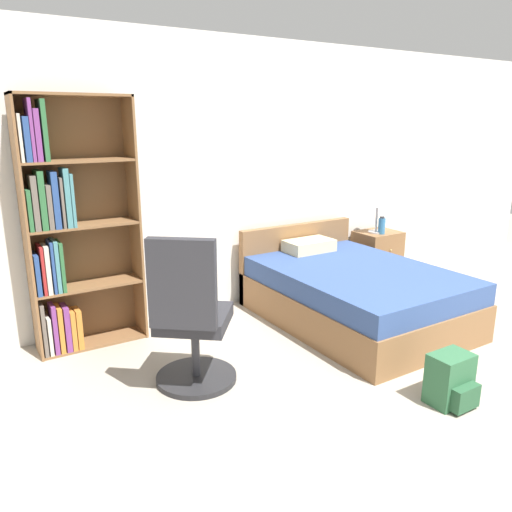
% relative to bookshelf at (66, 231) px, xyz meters
% --- Properties ---
extents(wall_back, '(9.00, 0.06, 2.60)m').
position_rel_bookshelf_xyz_m(wall_back, '(1.91, 0.26, 0.31)').
color(wall_back, white).
rests_on(wall_back, ground_plane).
extents(bookshelf, '(0.87, 0.30, 2.03)m').
position_rel_bookshelf_xyz_m(bookshelf, '(0.00, 0.00, 0.00)').
color(bookshelf, brown).
rests_on(bookshelf, ground_plane).
extents(bed, '(1.38, 1.94, 0.77)m').
position_rel_bookshelf_xyz_m(bed, '(2.34, -0.77, -0.72)').
color(bed, brown).
rests_on(bed, ground_plane).
extents(office_chair, '(0.71, 0.72, 1.13)m').
position_rel_bookshelf_xyz_m(office_chair, '(0.54, -1.12, -0.49)').
color(office_chair, '#232326').
rests_on(office_chair, ground_plane).
extents(nightstand, '(0.48, 0.42, 0.59)m').
position_rel_bookshelf_xyz_m(nightstand, '(3.43, -0.01, -0.69)').
color(nightstand, brown).
rests_on(nightstand, ground_plane).
extents(table_lamp, '(0.23, 0.23, 0.49)m').
position_rel_bookshelf_xyz_m(table_lamp, '(3.36, -0.04, -0.02)').
color(table_lamp, '#B2B2B7').
rests_on(table_lamp, nightstand).
extents(water_bottle, '(0.08, 0.08, 0.20)m').
position_rel_bookshelf_xyz_m(water_bottle, '(3.37, -0.11, -0.30)').
color(water_bottle, teal).
rests_on(water_bottle, nightstand).
extents(backpack_green, '(0.28, 0.27, 0.35)m').
position_rel_bookshelf_xyz_m(backpack_green, '(1.91, -2.22, -0.82)').
color(backpack_green, '#2D603D').
rests_on(backpack_green, ground_plane).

